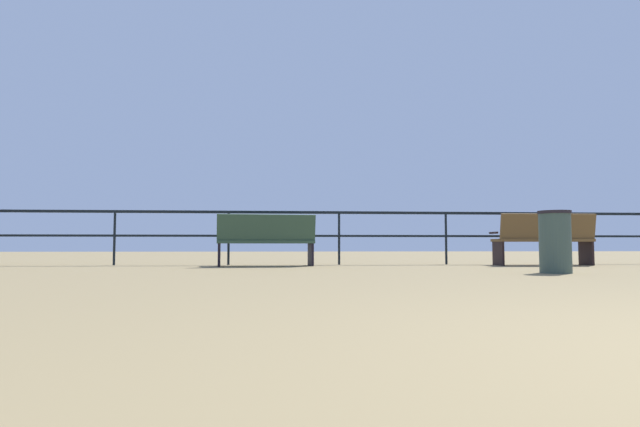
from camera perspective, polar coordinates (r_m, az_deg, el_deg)
The scene contains 4 objects.
pier_railing at distance 10.00m, azimuth 7.97°, elevation -1.27°, with size 22.69×0.05×1.00m.
bench_near_left at distance 9.10m, azimuth -5.91°, elevation -2.72°, with size 1.72×0.85×0.89m.
bench_near_right at distance 10.28m, azimuth 23.32°, elevation -2.36°, with size 1.74×0.68×0.93m.
trash_bin at distance 7.45m, azimuth 24.29°, elevation -2.83°, with size 0.42×0.42×0.81m.
Camera 1 is at (-2.14, -0.94, 0.36)m, focal length 29.29 mm.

